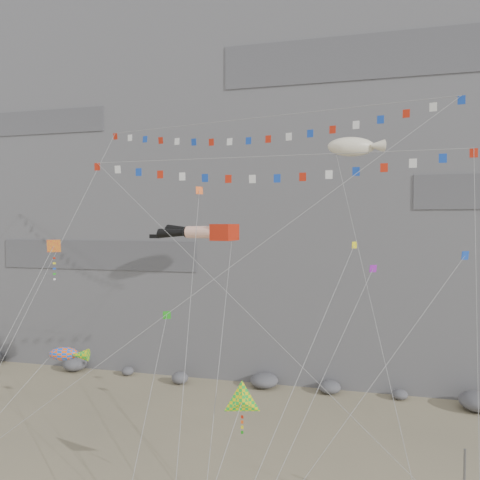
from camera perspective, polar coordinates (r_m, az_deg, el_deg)
The scene contains 14 objects.
cliff at distance 58.67m, azimuth 5.93°, elevation 11.57°, with size 80.00×28.00×50.00m, color slate.
talus_boulders at distance 45.54m, azimuth 2.98°, elevation -16.78°, with size 60.00×3.00×1.20m, color slate, non-canonical shape.
legs_kite at distance 33.73m, azimuth -4.67°, elevation 0.95°, with size 8.72×15.96×20.60m.
flag_banner_upper at distance 36.39m, azimuth 2.19°, elevation 14.63°, with size 30.04×15.80×31.16m.
flag_banner_lower at distance 31.44m, azimuth 3.07°, elevation 10.09°, with size 25.23×7.26×23.96m.
harlequin_kite at distance 36.71m, azimuth -21.78°, elevation -0.75°, with size 3.17×9.83×16.32m.
fish_windsock at distance 33.13m, azimuth -20.71°, elevation -12.87°, with size 6.62×6.77×10.19m.
delta_kite at distance 25.11m, azimuth 0.22°, elevation -19.17°, with size 2.47×6.59×8.78m.
blimp_windsock at distance 35.59m, azimuth 13.41°, elevation 10.94°, with size 6.21×13.97×24.67m.
small_kite_a at distance 33.61m, azimuth -5.02°, elevation 5.53°, with size 3.64×13.46×21.96m.
small_kite_b at distance 31.00m, azimuth 15.68°, elevation -3.92°, with size 6.66×12.01×17.88m.
small_kite_c at distance 32.02m, azimuth -8.98°, elevation -9.34°, with size 3.04×12.37×15.02m.
small_kite_d at distance 31.42m, azimuth 13.45°, elevation -1.39°, with size 6.29×14.50×20.43m.
small_kite_e at distance 27.74m, azimuth 25.30°, elevation -2.41°, with size 10.96×7.64×18.44m.
Camera 1 is at (8.34, -25.27, 15.35)m, focal length 35.00 mm.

